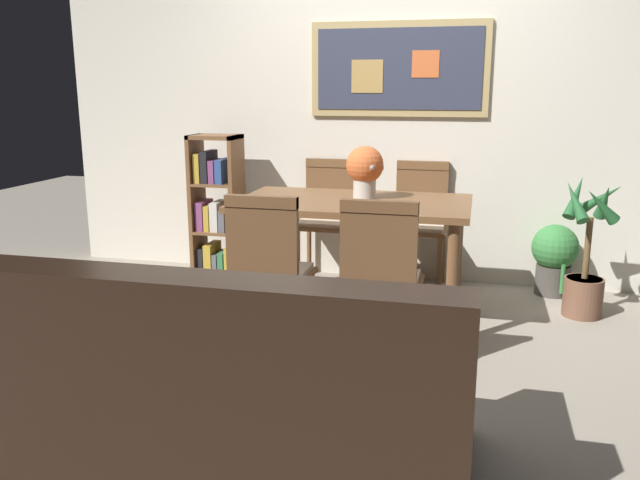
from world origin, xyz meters
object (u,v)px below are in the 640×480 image
at_px(dining_chair_near_left, 269,262).
at_px(flower_vase, 365,169).
at_px(dining_chair_near_right, 381,270).
at_px(potted_ivy, 554,256).
at_px(dining_chair_far_left, 328,210).
at_px(dining_chair_far_right, 420,214).
at_px(potted_palm, 586,262).
at_px(bookshelf, 216,213).
at_px(dining_table, 353,217).
at_px(leather_couch, 229,391).

relative_size(dining_chair_near_left, flower_vase, 2.75).
xyz_separation_m(dining_chair_near_right, potted_ivy, (1.01, 1.54, -0.26)).
bearing_deg(dining_chair_near_left, dining_chair_far_left, 91.36).
xyz_separation_m(dining_chair_far_right, potted_palm, (1.09, -0.44, -0.18)).
bearing_deg(potted_ivy, potted_palm, -71.67).
xyz_separation_m(dining_chair_far_right, flower_vase, (-0.29, -0.72, 0.41)).
bearing_deg(potted_palm, bookshelf, 174.12).
bearing_deg(dining_chair_near_left, dining_chair_near_right, 0.38).
bearing_deg(flower_vase, dining_chair_near_right, -74.31).
relative_size(dining_table, flower_vase, 4.34).
distance_m(dining_table, potted_ivy, 1.56).
height_order(dining_table, dining_chair_far_right, dining_chair_far_right).
bearing_deg(dining_table, dining_chair_near_right, -68.95).
bearing_deg(potted_palm, flower_vase, -168.59).
xyz_separation_m(dining_chair_far_left, dining_chair_near_left, (0.04, -1.54, 0.00)).
height_order(dining_chair_far_right, leather_couch, dining_chair_far_right).
relative_size(dining_chair_far_left, potted_palm, 1.00).
relative_size(dining_chair_far_left, leather_couch, 0.51).
bearing_deg(dining_chair_far_right, dining_table, -113.74).
bearing_deg(flower_vase, potted_ivy, 29.48).
bearing_deg(dining_chair_near_right, leather_couch, -112.32).
bearing_deg(potted_palm, leather_couch, -126.26).
distance_m(potted_ivy, flower_vase, 1.58).
height_order(dining_chair_far_left, dining_chair_far_right, same).
bearing_deg(bookshelf, flower_vase, -23.89).
distance_m(dining_chair_near_left, potted_palm, 2.08).
bearing_deg(dining_table, potted_palm, 13.70).
bearing_deg(potted_palm, dining_chair_near_right, -135.92).
height_order(potted_ivy, flower_vase, flower_vase).
distance_m(bookshelf, flower_vase, 1.43).
relative_size(potted_ivy, potted_palm, 0.55).
distance_m(dining_table, dining_chair_near_right, 0.82).
bearing_deg(bookshelf, dining_chair_far_left, 10.26).
distance_m(dining_chair_far_left, dining_chair_near_left, 1.54).
xyz_separation_m(dining_chair_far_left, bookshelf, (-0.84, -0.15, -0.04)).
distance_m(dining_chair_near_left, potted_ivy, 2.24).
relative_size(leather_couch, flower_vase, 5.44).
bearing_deg(dining_chair_far_right, leather_couch, -100.50).
xyz_separation_m(dining_chair_far_left, leather_couch, (0.21, -2.56, -0.23)).
height_order(dining_chair_near_right, dining_chair_near_left, same).
relative_size(leather_couch, potted_ivy, 3.57).
distance_m(leather_couch, potted_ivy, 2.94).
distance_m(dining_chair_near_left, dining_chair_far_right, 1.69).
distance_m(dining_chair_near_right, potted_palm, 1.61).
xyz_separation_m(leather_couch, potted_ivy, (1.43, 2.57, -0.03)).
bearing_deg(dining_chair_near_right, dining_chair_far_left, 112.47).
xyz_separation_m(dining_table, dining_chair_far_right, (0.35, 0.79, -0.11)).
xyz_separation_m(potted_ivy, flower_vase, (-1.24, -0.70, 0.67)).
height_order(dining_chair_near_right, flower_vase, flower_vase).
xyz_separation_m(dining_table, dining_chair_far_left, (-0.34, 0.77, -0.11)).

